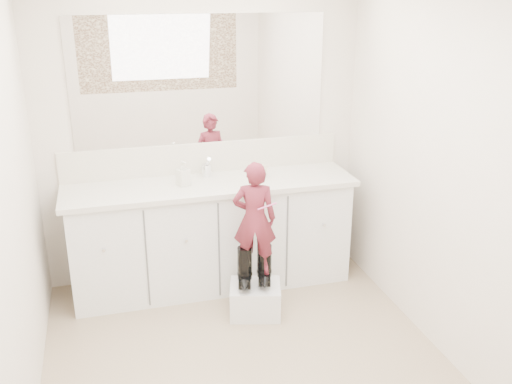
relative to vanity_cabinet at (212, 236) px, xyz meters
name	(u,v)px	position (x,y,z in m)	size (l,w,h in m)	color
floor	(251,373)	(0.00, -1.23, -0.42)	(3.00, 3.00, 0.00)	#8C785B
wall_back	(203,135)	(0.00, 0.27, 0.77)	(2.60, 2.60, 0.00)	beige
wall_front	(368,353)	(0.00, -2.73, 0.77)	(2.60, 2.60, 0.00)	beige
wall_left	(6,223)	(-1.30, -1.23, 0.78)	(3.00, 3.00, 0.00)	beige
wall_right	(451,179)	(1.30, -1.23, 0.78)	(3.00, 3.00, 0.00)	beige
vanity_cabinet	(212,236)	(0.00, 0.00, 0.00)	(2.20, 0.55, 0.85)	silver
countertop	(211,185)	(0.00, -0.01, 0.45)	(2.28, 0.58, 0.04)	beige
backsplash	(204,158)	(0.00, 0.26, 0.59)	(2.28, 0.03, 0.25)	beige
mirror	(201,81)	(0.00, 0.26, 1.22)	(2.00, 0.02, 1.00)	white
dot_panel	(376,228)	(0.00, -2.71, 1.22)	(2.00, 0.01, 1.20)	#472819
faucet	(207,170)	(0.00, 0.15, 0.52)	(0.08, 0.08, 0.10)	silver
cup	(262,172)	(0.42, 0.00, 0.51)	(0.10, 0.10, 0.10)	beige
soap_bottle	(183,173)	(-0.21, -0.02, 0.56)	(0.09, 0.09, 0.19)	beige
step_stool	(255,299)	(0.21, -0.55, -0.31)	(0.37, 0.31, 0.24)	silver
boot_left	(245,267)	(0.14, -0.53, -0.03)	(0.11, 0.21, 0.31)	black
boot_right	(264,264)	(0.29, -0.53, -0.03)	(0.11, 0.21, 0.31)	black
toddler	(254,219)	(0.21, -0.53, 0.34)	(0.31, 0.21, 0.86)	#992F44
toothbrush	(267,206)	(0.28, -0.61, 0.46)	(0.01, 0.01, 0.14)	#EA5BA3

